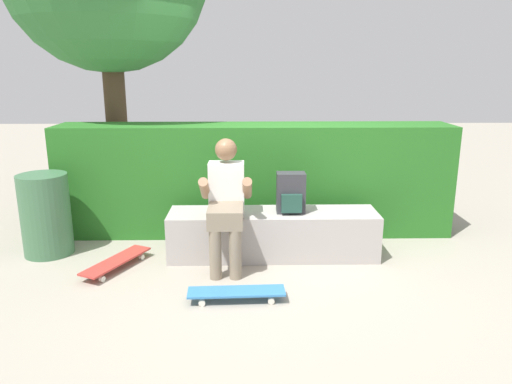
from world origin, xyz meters
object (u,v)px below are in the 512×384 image
object	(u,v)px
bench_main	(273,234)
backpack_on_bench	(291,193)
skateboard_near_person	(236,292)
person_skater	(226,199)
skateboard_beside_bench	(116,261)
trash_bin	(46,215)

from	to	relation	value
bench_main	backpack_on_bench	distance (m)	0.46
bench_main	skateboard_near_person	bearing A→B (deg)	-109.88
person_skater	skateboard_beside_bench	world-z (taller)	person_skater
skateboard_beside_bench	trash_bin	bearing A→B (deg)	152.56
person_skater	bench_main	bearing A→B (deg)	25.92
person_skater	skateboard_beside_bench	bearing A→B (deg)	-175.46
bench_main	person_skater	world-z (taller)	person_skater
person_skater	skateboard_beside_bench	size ratio (longest dim) A/B	1.51
backpack_on_bench	person_skater	bearing A→B (deg)	-161.33
skateboard_beside_bench	trash_bin	xyz separation A→B (m)	(-0.80, 0.41, 0.34)
skateboard_near_person	skateboard_beside_bench	size ratio (longest dim) A/B	1.00
backpack_on_bench	trash_bin	bearing A→B (deg)	177.29
bench_main	person_skater	bearing A→B (deg)	-154.08
person_skater	backpack_on_bench	bearing A→B (deg)	18.67
skateboard_beside_bench	trash_bin	world-z (taller)	trash_bin
skateboard_beside_bench	backpack_on_bench	xyz separation A→B (m)	(1.68, 0.30, 0.58)
person_skater	skateboard_near_person	bearing A→B (deg)	-81.84
bench_main	skateboard_beside_bench	bearing A→B (deg)	-168.53
bench_main	skateboard_near_person	size ratio (longest dim) A/B	2.58
skateboard_near_person	skateboard_beside_bench	xyz separation A→B (m)	(-1.16, 0.66, 0.00)
bench_main	backpack_on_bench	xyz separation A→B (m)	(0.17, -0.01, 0.43)
skateboard_beside_bench	backpack_on_bench	world-z (taller)	backpack_on_bench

